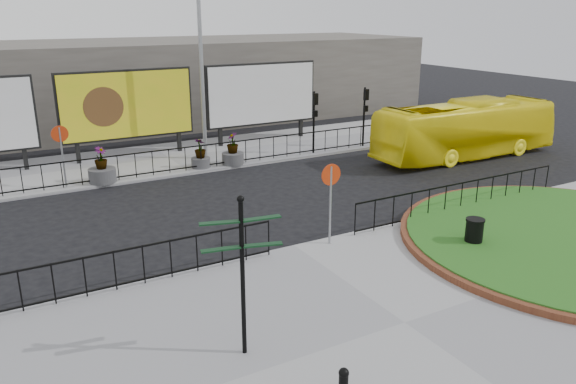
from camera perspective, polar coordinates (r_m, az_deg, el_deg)
ground at (r=16.87m, az=0.61°, el=-5.78°), size 90.00×90.00×0.00m
pavement_near at (r=13.23m, az=11.76°, el=-13.07°), size 30.00×10.00×0.12m
pavement_far at (r=27.36m, az=-12.04°, el=3.35°), size 44.00×6.00×0.12m
brick_edge at (r=19.05m, az=27.18°, el=-4.35°), size 10.40×10.40×0.18m
grass_lawn at (r=19.04m, az=27.19°, el=-4.29°), size 10.00×10.00×0.22m
railing_near_left at (r=14.54m, az=-19.92°, el=-8.12°), size 10.00×0.10×1.10m
railing_near_right at (r=20.26m, az=17.20°, el=-0.45°), size 9.00×0.10×1.10m
railing_far at (r=25.05m, az=-8.05°, el=3.66°), size 18.00×0.10×1.10m
speed_sign_far at (r=23.45m, az=-22.08°, el=4.65°), size 0.64×0.07×2.47m
speed_sign_near at (r=16.38m, az=4.36°, el=0.58°), size 0.64×0.07×2.47m
billboard_mid at (r=27.39m, az=-16.03°, el=8.49°), size 6.20×0.31×4.10m
billboard_right at (r=29.77m, az=-2.69°, el=9.88°), size 6.20×0.31×4.10m
lamp_post at (r=26.13m, az=-8.81°, el=13.47°), size 0.74×0.18×9.23m
signal_pole_a at (r=27.20m, az=2.71°, el=8.04°), size 0.22×0.26×3.00m
signal_pole_b at (r=28.88m, az=7.83°, el=8.48°), size 0.22×0.26×3.00m
building_backdrop at (r=36.46m, az=-17.18°, el=10.46°), size 40.00×10.00×5.00m
fingerpost_sign at (r=10.99m, az=-4.68°, el=-7.01°), size 1.59×0.60×3.40m
bollard at (r=10.70m, az=5.66°, el=-18.59°), size 0.19×0.19×0.60m
litter_bin at (r=17.34m, az=18.38°, el=-4.01°), size 0.55×0.55×0.91m
bus at (r=28.26m, az=17.66°, el=6.07°), size 9.85×2.47×2.73m
planter_a at (r=23.96m, az=-18.38°, el=2.04°), size 1.09×1.09×1.47m
planter_b at (r=25.22m, az=-8.88°, el=3.57°), size 0.84×0.84×1.32m
planter_c at (r=25.59m, az=-5.63°, el=3.95°), size 0.99×0.99×1.45m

